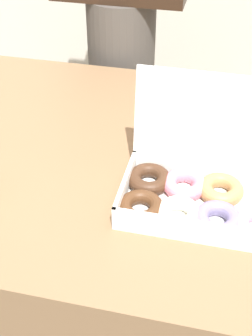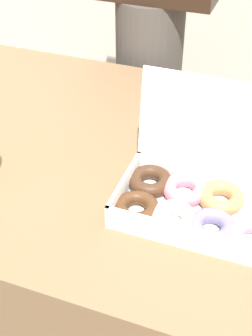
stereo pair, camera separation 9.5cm
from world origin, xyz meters
TOP-DOWN VIEW (x-y plane):
  - ground_plane at (0.00, 0.00)m, footprint 14.00×14.00m
  - table at (0.00, 0.00)m, footprint 1.11×0.87m
  - donut_box at (0.27, -0.14)m, footprint 0.35×0.23m
  - person_customer at (-0.07, 0.59)m, footprint 0.42×0.23m

SIDE VIEW (x-z plane):
  - ground_plane at x=0.00m, z-range 0.00..0.00m
  - table at x=0.00m, z-range 0.00..0.78m
  - donut_box at x=0.27m, z-range 0.69..0.94m
  - person_customer at x=-0.07m, z-range 0.07..1.81m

